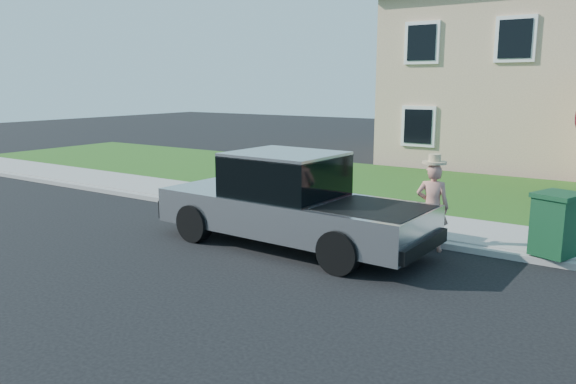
% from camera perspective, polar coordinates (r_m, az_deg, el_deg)
% --- Properties ---
extents(ground, '(80.00, 80.00, 0.00)m').
position_cam_1_polar(ground, '(9.81, -1.65, -7.80)').
color(ground, black).
rests_on(ground, ground).
extents(curb, '(40.00, 0.20, 0.12)m').
position_cam_1_polar(curb, '(11.76, 10.65, -4.49)').
color(curb, gray).
rests_on(curb, ground).
extents(sidewalk, '(40.00, 2.00, 0.15)m').
position_cam_1_polar(sidewalk, '(12.74, 12.62, -3.30)').
color(sidewalk, gray).
rests_on(sidewalk, ground).
extents(lawn, '(40.00, 7.00, 0.10)m').
position_cam_1_polar(lawn, '(16.93, 18.20, -0.16)').
color(lawn, '#1B4112').
rests_on(lawn, ground).
extents(house, '(14.00, 11.30, 6.85)m').
position_cam_1_polar(house, '(24.28, 24.57, 10.01)').
color(house, tan).
rests_on(house, ground).
extents(pickup_truck, '(5.70, 2.28, 1.85)m').
position_cam_1_polar(pickup_truck, '(10.94, 0.19, -1.13)').
color(pickup_truck, black).
rests_on(pickup_truck, ground).
extents(woman, '(0.68, 0.52, 1.86)m').
position_cam_1_polar(woman, '(10.99, 14.46, -1.33)').
color(woman, tan).
rests_on(woman, ground).
extents(trash_bin, '(0.91, 0.97, 1.12)m').
position_cam_1_polar(trash_bin, '(11.02, 25.63, -2.91)').
color(trash_bin, '#0F381E').
rests_on(trash_bin, sidewalk).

